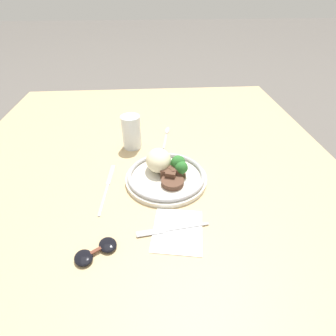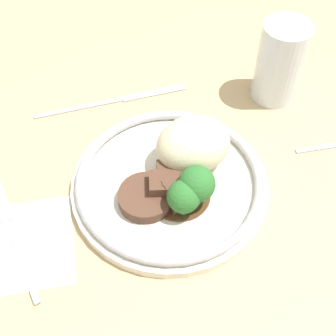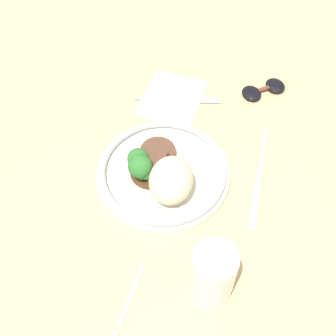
{
  "view_description": "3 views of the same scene",
  "coord_description": "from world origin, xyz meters",
  "px_view_note": "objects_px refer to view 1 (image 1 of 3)",
  "views": [
    {
      "loc": [
        -0.65,
        -0.01,
        0.53
      ],
      "look_at": [
        -0.02,
        -0.06,
        0.07
      ],
      "focal_mm": 28.0,
      "sensor_mm": 36.0,
      "label": 1
    },
    {
      "loc": [
        -0.16,
        -0.37,
        0.51
      ],
      "look_at": [
        -0.03,
        -0.04,
        0.06
      ],
      "focal_mm": 50.0,
      "sensor_mm": 36.0,
      "label": 2
    },
    {
      "loc": [
        0.44,
        0.03,
        0.74
      ],
      "look_at": [
        -0.04,
        -0.04,
        0.06
      ],
      "focal_mm": 50.0,
      "sensor_mm": 36.0,
      "label": 3
    }
  ],
  "objects_px": {
    "plate": "(166,172)",
    "fork": "(167,230)",
    "sunglasses": "(96,251)",
    "juice_glass": "(132,134)",
    "knife": "(108,186)",
    "spoon": "(167,133)"
  },
  "relations": [
    {
      "from": "spoon",
      "to": "plate",
      "type": "bearing_deg",
      "value": -174.82
    },
    {
      "from": "juice_glass",
      "to": "fork",
      "type": "height_order",
      "value": "juice_glass"
    },
    {
      "from": "sunglasses",
      "to": "juice_glass",
      "type": "bearing_deg",
      "value": -40.51
    },
    {
      "from": "juice_glass",
      "to": "spoon",
      "type": "height_order",
      "value": "juice_glass"
    },
    {
      "from": "sunglasses",
      "to": "spoon",
      "type": "bearing_deg",
      "value": -52.11
    },
    {
      "from": "sunglasses",
      "to": "fork",
      "type": "bearing_deg",
      "value": -104.62
    },
    {
      "from": "knife",
      "to": "sunglasses",
      "type": "height_order",
      "value": "sunglasses"
    },
    {
      "from": "plate",
      "to": "spoon",
      "type": "xyz_separation_m",
      "value": [
        0.29,
        -0.02,
        -0.02
      ]
    },
    {
      "from": "fork",
      "to": "juice_glass",
      "type": "bearing_deg",
      "value": -83.74
    },
    {
      "from": "juice_glass",
      "to": "knife",
      "type": "xyz_separation_m",
      "value": [
        -0.22,
        0.06,
        -0.05
      ]
    },
    {
      "from": "fork",
      "to": "spoon",
      "type": "xyz_separation_m",
      "value": [
        0.49,
        -0.03,
        -0.0
      ]
    },
    {
      "from": "plate",
      "to": "knife",
      "type": "relative_size",
      "value": 1.1
    },
    {
      "from": "plate",
      "to": "sunglasses",
      "type": "distance_m",
      "value": 0.31
    },
    {
      "from": "plate",
      "to": "knife",
      "type": "xyz_separation_m",
      "value": [
        -0.03,
        0.17,
        -0.02
      ]
    },
    {
      "from": "knife",
      "to": "spoon",
      "type": "distance_m",
      "value": 0.37
    },
    {
      "from": "spoon",
      "to": "juice_glass",
      "type": "bearing_deg",
      "value": 134.51
    },
    {
      "from": "knife",
      "to": "spoon",
      "type": "xyz_separation_m",
      "value": [
        0.31,
        -0.19,
        0.0
      ]
    },
    {
      "from": "plate",
      "to": "juice_glass",
      "type": "xyz_separation_m",
      "value": [
        0.19,
        0.11,
        0.03
      ]
    },
    {
      "from": "juice_glass",
      "to": "sunglasses",
      "type": "bearing_deg",
      "value": 171.97
    },
    {
      "from": "juice_glass",
      "to": "knife",
      "type": "distance_m",
      "value": 0.23
    },
    {
      "from": "plate",
      "to": "fork",
      "type": "relative_size",
      "value": 1.39
    },
    {
      "from": "fork",
      "to": "sunglasses",
      "type": "bearing_deg",
      "value": 10.54
    }
  ]
}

